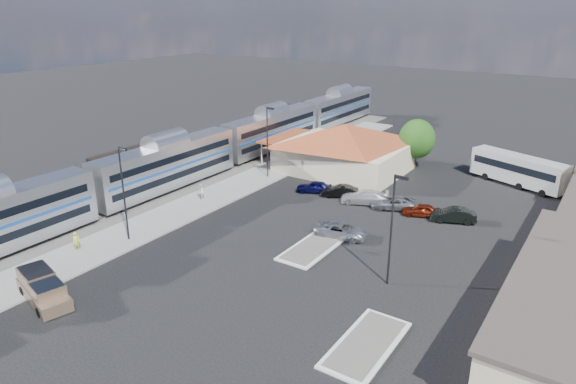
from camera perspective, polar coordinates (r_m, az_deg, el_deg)
The scene contains 23 objects.
ground at distance 46.74m, azimuth -2.74°, elevation -6.01°, with size 280.00×280.00×0.00m, color black.
railbed at distance 65.39m, azimuth -13.54°, elevation 1.29°, with size 16.00×100.00×0.12m, color #4C4944.
platform at distance 58.01m, azimuth -8.83°, elevation -0.78°, with size 5.50×92.00×0.18m, color gray.
passenger_train at distance 61.11m, azimuth -13.20°, elevation 2.76°, with size 3.00×104.00×5.55m.
freight_cars at distance 66.63m, azimuth -15.81°, elevation 3.11°, with size 2.80×46.00×4.00m.
station_depot at distance 67.13m, azimuth 6.22°, elevation 4.97°, with size 18.35×12.24×6.20m.
traffic_island_south at distance 46.20m, azimuth 2.76°, elevation -6.19°, with size 3.30×7.50×0.21m.
traffic_island_north at distance 34.65m, azimuth 8.68°, elevation -16.36°, with size 3.30×7.50×0.21m.
lamp_plat_s at distance 47.84m, azimuth -17.80°, elevation 0.57°, with size 1.08×0.25×9.00m.
lamp_plat_n at distance 63.17m, azimuth -2.25°, elevation 6.18°, with size 1.08×0.25×9.00m.
lamp_lot at distance 39.17m, azimuth 11.59°, elevation -3.20°, with size 1.08×0.25×9.00m.
tree_depot at distance 69.38m, azimuth 14.14°, elevation 5.74°, with size 4.71×4.71×6.63m.
pickup_truck at distance 42.16m, azimuth -25.53°, elevation -9.77°, with size 6.21×3.51×2.03m.
suv at distance 48.35m, azimuth 5.89°, elevation -4.26°, with size 2.29×4.96×1.38m, color #AEB1B6.
coach_bus at distance 67.16m, azimuth 24.20°, elevation 2.38°, with size 11.55×6.46×3.67m.
person_a at distance 48.74m, azimuth -22.45°, elevation -5.11°, with size 0.64×0.42×1.75m, color #CED743.
person_b at distance 57.61m, azimuth -9.69°, elevation 0.06°, with size 0.86×0.67×1.78m, color white.
parked_car_a at distance 59.48m, azimuth 2.93°, elevation 0.59°, with size 1.63×4.05×1.38m, color #0D0D43.
parked_car_b at distance 58.28m, azimuth 5.78°, elevation 0.08°, with size 1.45×4.17×1.37m, color black.
parked_car_c at distance 56.68m, azimuth 8.49°, elevation -0.55°, with size 2.11×5.20×1.51m, color silver.
parked_car_d at distance 55.81m, azimuth 11.58°, elevation -1.18°, with size 2.23×4.84×1.35m, color gray.
parked_car_e at distance 54.56m, azimuth 14.55°, elevation -1.96°, with size 1.54×3.82×1.30m, color maroon.
parked_car_f at distance 53.97m, azimuth 17.86°, elevation -2.45°, with size 1.56×4.46×1.47m, color black.
Camera 1 is at (25.01, -33.68, 20.60)m, focal length 32.00 mm.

